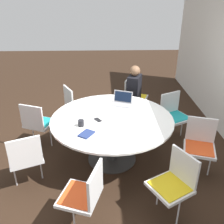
{
  "coord_description": "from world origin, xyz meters",
  "views": [
    {
      "loc": [
        3.34,
        -0.11,
        2.52
      ],
      "look_at": [
        0.0,
        0.0,
        0.86
      ],
      "focal_mm": 40.0,
      "sensor_mm": 36.0,
      "label": 1
    }
  ],
  "objects_px": {
    "chair_4": "(85,193)",
    "cell_phone": "(98,120)",
    "chair_1": "(75,103)",
    "chair_6": "(200,143)",
    "chair_0": "(133,94)",
    "coffee_cup": "(81,123)",
    "laptop": "(122,101)",
    "spiral_notebook": "(86,134)",
    "chair_3": "(25,156)",
    "chair_2": "(37,121)",
    "chair_7": "(174,113)",
    "person_0": "(135,90)",
    "chair_5": "(175,181)"
  },
  "relations": [
    {
      "from": "chair_4",
      "to": "spiral_notebook",
      "type": "xyz_separation_m",
      "value": [
        -0.8,
        -0.02,
        0.27
      ]
    },
    {
      "from": "chair_4",
      "to": "spiral_notebook",
      "type": "bearing_deg",
      "value": 19.24
    },
    {
      "from": "chair_2",
      "to": "spiral_notebook",
      "type": "bearing_deg",
      "value": -23.49
    },
    {
      "from": "chair_3",
      "to": "spiral_notebook",
      "type": "height_order",
      "value": "chair_3"
    },
    {
      "from": "chair_1",
      "to": "chair_3",
      "type": "bearing_deg",
      "value": -44.84
    },
    {
      "from": "laptop",
      "to": "spiral_notebook",
      "type": "relative_size",
      "value": 1.47
    },
    {
      "from": "chair_0",
      "to": "coffee_cup",
      "type": "xyz_separation_m",
      "value": [
        1.77,
        -0.96,
        0.3
      ]
    },
    {
      "from": "chair_7",
      "to": "person_0",
      "type": "bearing_deg",
      "value": -71.14
    },
    {
      "from": "chair_1",
      "to": "coffee_cup",
      "type": "relative_size",
      "value": 9.05
    },
    {
      "from": "person_0",
      "to": "cell_phone",
      "type": "height_order",
      "value": "person_0"
    },
    {
      "from": "chair_0",
      "to": "chair_1",
      "type": "distance_m",
      "value": 1.26
    },
    {
      "from": "person_0",
      "to": "chair_3",
      "type": "bearing_deg",
      "value": -21.58
    },
    {
      "from": "chair_0",
      "to": "chair_3",
      "type": "height_order",
      "value": "same"
    },
    {
      "from": "coffee_cup",
      "to": "cell_phone",
      "type": "height_order",
      "value": "coffee_cup"
    },
    {
      "from": "chair_6",
      "to": "chair_2",
      "type": "bearing_deg",
      "value": 1.32
    },
    {
      "from": "laptop",
      "to": "chair_6",
      "type": "bearing_deg",
      "value": -16.67
    },
    {
      "from": "chair_4",
      "to": "cell_phone",
      "type": "bearing_deg",
      "value": 11.98
    },
    {
      "from": "chair_1",
      "to": "person_0",
      "type": "bearing_deg",
      "value": 69.12
    },
    {
      "from": "chair_7",
      "to": "laptop",
      "type": "bearing_deg",
      "value": -17.54
    },
    {
      "from": "chair_2",
      "to": "chair_7",
      "type": "xyz_separation_m",
      "value": [
        -0.25,
        2.39,
        0.0
      ]
    },
    {
      "from": "laptop",
      "to": "cell_phone",
      "type": "height_order",
      "value": "laptop"
    },
    {
      "from": "chair_6",
      "to": "spiral_notebook",
      "type": "xyz_separation_m",
      "value": [
        0.14,
        -1.63,
        0.27
      ]
    },
    {
      "from": "chair_0",
      "to": "chair_3",
      "type": "xyz_separation_m",
      "value": [
        2.1,
        -1.69,
        0.0
      ]
    },
    {
      "from": "chair_4",
      "to": "coffee_cup",
      "type": "bearing_deg",
      "value": 23.91
    },
    {
      "from": "chair_4",
      "to": "chair_5",
      "type": "distance_m",
      "value": 1.05
    },
    {
      "from": "chair_6",
      "to": "spiral_notebook",
      "type": "relative_size",
      "value": 3.29
    },
    {
      "from": "spiral_notebook",
      "to": "chair_6",
      "type": "bearing_deg",
      "value": 94.77
    },
    {
      "from": "chair_5",
      "to": "spiral_notebook",
      "type": "relative_size",
      "value": 3.29
    },
    {
      "from": "chair_4",
      "to": "chair_5",
      "type": "bearing_deg",
      "value": -63.56
    },
    {
      "from": "chair_3",
      "to": "chair_7",
      "type": "relative_size",
      "value": 1.0
    },
    {
      "from": "chair_4",
      "to": "laptop",
      "type": "xyz_separation_m",
      "value": [
        -1.77,
        0.53,
        0.31
      ]
    },
    {
      "from": "laptop",
      "to": "chair_7",
      "type": "bearing_deg",
      "value": 30.03
    },
    {
      "from": "spiral_notebook",
      "to": "chair_7",
      "type": "bearing_deg",
      "value": 126.77
    },
    {
      "from": "chair_3",
      "to": "laptop",
      "type": "distance_m",
      "value": 1.77
    },
    {
      "from": "spiral_notebook",
      "to": "coffee_cup",
      "type": "distance_m",
      "value": 0.25
    },
    {
      "from": "chair_3",
      "to": "chair_7",
      "type": "distance_m",
      "value": 2.63
    },
    {
      "from": "spiral_notebook",
      "to": "coffee_cup",
      "type": "bearing_deg",
      "value": -159.09
    },
    {
      "from": "chair_1",
      "to": "chair_5",
      "type": "distance_m",
      "value": 2.63
    },
    {
      "from": "chair_0",
      "to": "spiral_notebook",
      "type": "bearing_deg",
      "value": -2.7
    },
    {
      "from": "coffee_cup",
      "to": "chair_4",
      "type": "bearing_deg",
      "value": 5.9
    },
    {
      "from": "chair_0",
      "to": "chair_4",
      "type": "relative_size",
      "value": 1.0
    },
    {
      "from": "laptop",
      "to": "coffee_cup",
      "type": "bearing_deg",
      "value": -110.4
    },
    {
      "from": "chair_7",
      "to": "coffee_cup",
      "type": "height_order",
      "value": "coffee_cup"
    },
    {
      "from": "person_0",
      "to": "coffee_cup",
      "type": "distance_m",
      "value": 1.79
    },
    {
      "from": "chair_4",
      "to": "coffee_cup",
      "type": "relative_size",
      "value": 9.05
    },
    {
      "from": "coffee_cup",
      "to": "cell_phone",
      "type": "xyz_separation_m",
      "value": [
        -0.17,
        0.23,
        -0.04
      ]
    },
    {
      "from": "person_0",
      "to": "cell_phone",
      "type": "distance_m",
      "value": 1.52
    },
    {
      "from": "person_0",
      "to": "chair_2",
      "type": "bearing_deg",
      "value": -42.71
    },
    {
      "from": "chair_1",
      "to": "chair_6",
      "type": "bearing_deg",
      "value": 24.98
    },
    {
      "from": "spiral_notebook",
      "to": "cell_phone",
      "type": "bearing_deg",
      "value": 160.35
    }
  ]
}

